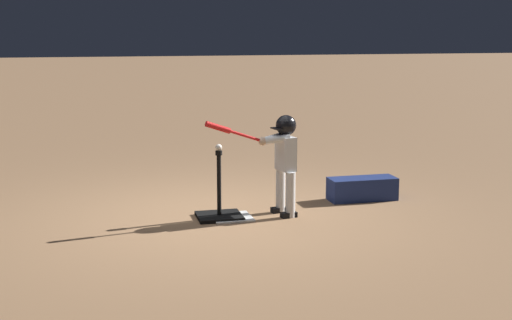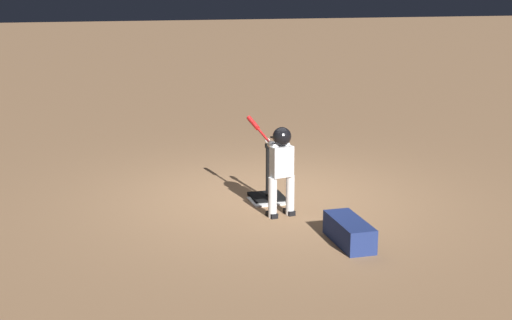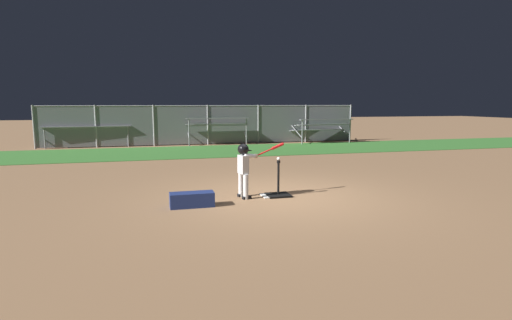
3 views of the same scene
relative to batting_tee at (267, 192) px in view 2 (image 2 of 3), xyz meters
name	(u,v)px [view 2 (image 2 of 3)]	position (x,y,z in m)	size (l,w,h in m)	color
ground_plane	(270,197)	(0.08, -0.05, -0.09)	(90.00, 90.00, 0.00)	#99704C
home_plate	(267,201)	(-0.13, 0.05, -0.08)	(0.44, 0.44, 0.02)	white
batting_tee	(267,192)	(0.00, 0.00, 0.00)	(0.50, 0.45, 0.77)	black
batter_child	(280,159)	(-0.72, 0.04, 0.64)	(1.07, 0.40, 1.15)	silver
baseball	(268,141)	(0.00, 0.00, 0.71)	(0.07, 0.07, 0.07)	white
equipment_bag	(349,232)	(-1.88, -0.43, 0.05)	(0.84, 0.32, 0.28)	navy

